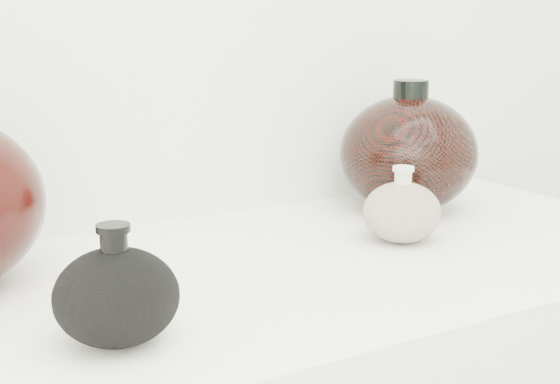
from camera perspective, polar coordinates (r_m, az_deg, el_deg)
black_gourd_vase at (r=0.72m, az=-11.87°, el=-7.43°), size 0.12×0.12×0.11m
cream_gourd_vase at (r=1.02m, az=8.91°, el=-1.42°), size 0.13×0.13×0.10m
right_round_pot at (r=1.18m, az=9.37°, el=2.83°), size 0.24×0.24×0.20m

